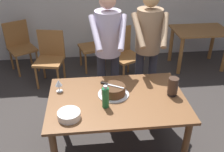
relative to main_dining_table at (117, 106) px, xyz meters
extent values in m
plane|color=#383330|center=(0.00, 0.00, -0.64)|extent=(14.00, 14.00, 0.00)
cube|color=brown|center=(0.00, 0.00, 0.09)|extent=(1.47, 0.97, 0.03)
cylinder|color=brown|center=(0.66, -0.41, -0.28)|extent=(0.07, 0.07, 0.72)
cylinder|color=brown|center=(-0.66, 0.41, -0.28)|extent=(0.07, 0.07, 0.72)
cylinder|color=brown|center=(0.66, 0.41, -0.28)|extent=(0.07, 0.07, 0.72)
cylinder|color=silver|center=(-0.03, 0.07, 0.11)|extent=(0.34, 0.34, 0.01)
cylinder|color=brown|center=(-0.03, 0.07, 0.16)|extent=(0.26, 0.26, 0.09)
cylinder|color=#432A18|center=(-0.03, 0.07, 0.21)|extent=(0.25, 0.25, 0.01)
cube|color=silver|center=(-0.01, 0.06, 0.22)|extent=(0.18, 0.12, 0.00)
cube|color=black|center=(-0.13, 0.13, 0.22)|extent=(0.08, 0.06, 0.02)
cylinder|color=white|center=(-0.50, -0.28, 0.11)|extent=(0.22, 0.22, 0.01)
cylinder|color=white|center=(-0.50, -0.28, 0.12)|extent=(0.22, 0.22, 0.01)
cylinder|color=white|center=(-0.50, -0.28, 0.13)|extent=(0.22, 0.22, 0.01)
cylinder|color=white|center=(-0.50, -0.28, 0.14)|extent=(0.22, 0.22, 0.01)
cylinder|color=white|center=(-0.50, -0.28, 0.15)|extent=(0.22, 0.22, 0.01)
cylinder|color=white|center=(-0.50, -0.28, 0.16)|extent=(0.22, 0.22, 0.01)
cylinder|color=white|center=(-0.50, -0.28, 0.17)|extent=(0.22, 0.22, 0.01)
cylinder|color=silver|center=(-0.62, 0.21, 0.11)|extent=(0.07, 0.07, 0.00)
cylinder|color=silver|center=(-0.62, 0.21, 0.15)|extent=(0.01, 0.01, 0.07)
cone|color=silver|center=(-0.62, 0.21, 0.22)|extent=(0.08, 0.08, 0.07)
cylinder|color=#1E6B38|center=(-0.13, -0.14, 0.22)|extent=(0.07, 0.07, 0.22)
cylinder|color=silver|center=(-0.13, -0.14, 0.34)|extent=(0.04, 0.04, 0.03)
cylinder|color=black|center=(0.60, 0.00, 0.12)|extent=(0.10, 0.10, 0.03)
cylinder|color=#3F2D23|center=(0.60, 0.00, 0.23)|extent=(0.11, 0.11, 0.18)
cylinder|color=#2D2D38|center=(0.06, 0.70, -0.17)|extent=(0.11, 0.11, 0.95)
cylinder|color=#2D2D38|center=(-0.12, 0.71, -0.17)|extent=(0.11, 0.11, 0.95)
cylinder|color=#B7ADC6|center=(-0.03, 0.71, 0.58)|extent=(0.32, 0.32, 0.55)
sphere|color=tan|center=(-0.03, 0.71, 0.98)|extent=(0.20, 0.20, 0.20)
cylinder|color=#B7ADC6|center=(0.12, 0.52, 0.65)|extent=(0.16, 0.42, 0.34)
cylinder|color=#B7ADC6|center=(-0.19, 0.53, 0.65)|extent=(0.15, 0.42, 0.34)
cylinder|color=#2D2D38|center=(0.57, 0.73, -0.17)|extent=(0.11, 0.11, 0.95)
cylinder|color=#2D2D38|center=(0.39, 0.74, -0.17)|extent=(0.11, 0.11, 0.95)
cylinder|color=#997A5B|center=(0.48, 0.74, 0.58)|extent=(0.32, 0.32, 0.55)
cylinder|color=#997A5B|center=(0.62, 0.54, 0.65)|extent=(0.19, 0.42, 0.34)
cylinder|color=#997A5B|center=(0.31, 0.57, 0.65)|extent=(0.12, 0.42, 0.34)
cube|color=#9E6633|center=(1.80, 2.04, 0.08)|extent=(1.00, 0.70, 0.03)
cylinder|color=#9E6633|center=(1.37, 1.76, -0.29)|extent=(0.07, 0.07, 0.71)
cylinder|color=#9E6633|center=(1.37, 2.31, -0.29)|extent=(0.07, 0.07, 0.71)
cylinder|color=#9E6633|center=(2.22, 2.31, -0.29)|extent=(0.07, 0.07, 0.71)
cube|color=#9E6633|center=(0.37, 1.67, -0.21)|extent=(0.59, 0.59, 0.04)
cylinder|color=#9E6633|center=(0.62, 1.59, -0.44)|extent=(0.04, 0.04, 0.41)
cylinder|color=#9E6633|center=(0.29, 1.42, -0.44)|extent=(0.04, 0.04, 0.41)
cylinder|color=#9E6633|center=(0.45, 1.91, -0.44)|extent=(0.04, 0.04, 0.41)
cylinder|color=#9E6633|center=(0.13, 1.75, -0.44)|extent=(0.04, 0.04, 0.41)
cube|color=#9E6633|center=(0.28, 1.85, 0.03)|extent=(0.41, 0.23, 0.45)
cube|color=#9E6633|center=(-0.20, 2.15, -0.21)|extent=(0.54, 0.54, 0.04)
cylinder|color=#9E6633|center=(-0.33, 1.93, -0.44)|extent=(0.04, 0.04, 0.41)
cylinder|color=#9E6633|center=(-0.43, 2.28, -0.44)|extent=(0.04, 0.04, 0.41)
cylinder|color=#9E6633|center=(0.02, 2.02, -0.44)|extent=(0.04, 0.04, 0.41)
cylinder|color=#9E6633|center=(-0.08, 2.37, -0.44)|extent=(0.04, 0.04, 0.41)
cube|color=#9E6633|center=(-0.01, 2.20, 0.03)|extent=(0.15, 0.43, 0.45)
cube|color=#9E6633|center=(-0.93, 1.63, -0.21)|extent=(0.52, 0.52, 0.04)
cylinder|color=#9E6633|center=(-0.79, 1.42, -0.44)|extent=(0.04, 0.04, 0.41)
cylinder|color=#9E6633|center=(-1.15, 1.49, -0.44)|extent=(0.04, 0.04, 0.41)
cylinder|color=#9E6633|center=(-0.72, 1.78, -0.44)|extent=(0.04, 0.04, 0.41)
cylinder|color=#9E6633|center=(-1.07, 1.85, -0.44)|extent=(0.04, 0.04, 0.41)
cube|color=#9E6633|center=(-0.89, 1.83, 0.03)|extent=(0.44, 0.11, 0.45)
cube|color=#9E6633|center=(-1.47, 2.19, -0.21)|extent=(0.60, 0.60, 0.04)
cylinder|color=#9E6633|center=(-1.23, 2.13, -0.44)|extent=(0.04, 0.04, 0.41)
cylinder|color=#9E6633|center=(-1.54, 1.94, -0.44)|extent=(0.04, 0.04, 0.41)
cylinder|color=#9E6633|center=(-1.41, 2.44, -0.44)|extent=(0.04, 0.04, 0.41)
cylinder|color=#9E6633|center=(-1.72, 2.26, -0.44)|extent=(0.04, 0.04, 0.41)
cube|color=#9E6633|center=(-1.58, 2.37, 0.03)|extent=(0.39, 0.25, 0.45)
camera|label=1|loc=(-0.29, -2.21, 1.66)|focal=40.55mm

